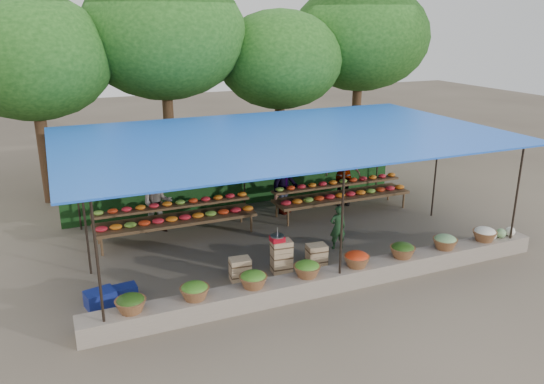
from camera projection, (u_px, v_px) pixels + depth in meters
name	position (u px, v px, depth m)	size (l,w,h in m)	color
ground	(283.00, 241.00, 13.85)	(60.00, 60.00, 0.00)	brown
stone_curb	(336.00, 279.00, 11.38)	(10.60, 0.55, 0.40)	slate
stall_canopy	(283.00, 140.00, 13.07)	(10.80, 6.60, 2.82)	black
produce_baskets	(332.00, 264.00, 11.23)	(8.98, 0.58, 0.34)	brown
netting_backdrop	(241.00, 166.00, 16.22)	(10.60, 0.06, 2.50)	#194016
tree_row	(224.00, 45.00, 17.91)	(16.51, 5.50, 7.12)	#322212
fruit_table_left	(176.00, 215.00, 13.91)	(4.21, 0.95, 0.93)	#46351C
fruit_table_right	(341.00, 192.00, 15.78)	(4.21, 0.95, 0.93)	#46351C
crate_counter	(280.00, 259.00, 12.03)	(2.38, 0.38, 0.77)	tan
weighing_scale	(277.00, 238.00, 11.84)	(0.32, 0.32, 0.34)	red
vendor_seated	(338.00, 227.00, 13.22)	(0.41, 0.27, 1.13)	#1B3C1E
customer_left	(157.00, 203.00, 14.16)	(0.81, 0.63, 1.66)	slate
customer_mid	(286.00, 183.00, 15.54)	(1.20, 0.69, 1.86)	slate
customer_right	(343.00, 175.00, 16.34)	(1.09, 0.45, 1.86)	slate
blue_crate_front	(100.00, 299.00, 10.61)	(0.57, 0.41, 0.34)	navy
blue_crate_back	(125.00, 292.00, 10.95)	(0.46, 0.33, 0.28)	navy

